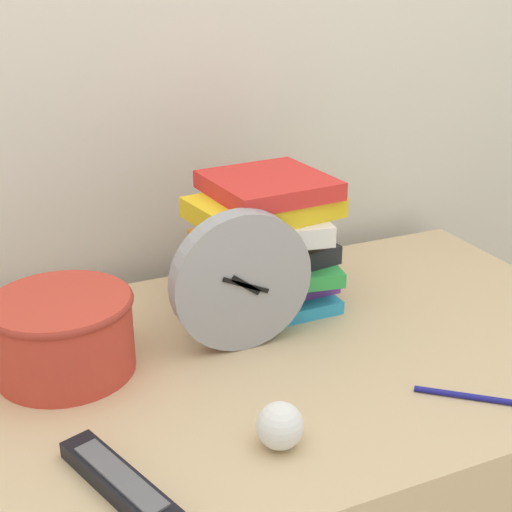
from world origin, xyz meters
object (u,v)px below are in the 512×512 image
at_px(desk_clock, 242,281).
at_px(basket, 63,332).
at_px(tv_remote, 121,484).
at_px(crumpled_paper_ball, 280,426).
at_px(pen, 467,396).
at_px(book_stack, 267,242).

relative_size(desk_clock, basket, 1.06).
height_order(tv_remote, crumpled_paper_ball, crumpled_paper_ball).
height_order(basket, tv_remote, basket).
bearing_deg(desk_clock, basket, 171.77).
relative_size(basket, pen, 1.81).
distance_m(book_stack, crumpled_paper_ball, 0.38).
height_order(book_stack, basket, book_stack).
bearing_deg(book_stack, desk_clock, -130.13).
height_order(book_stack, crumpled_paper_ball, book_stack).
bearing_deg(tv_remote, desk_clock, 44.41).
height_order(desk_clock, basket, desk_clock).
distance_m(basket, pen, 0.55).
bearing_deg(tv_remote, crumpled_paper_ball, 0.37).
relative_size(desk_clock, book_stack, 0.86).
xyz_separation_m(book_stack, crumpled_paper_ball, (-0.14, -0.34, -0.09)).
relative_size(tv_remote, pen, 1.77).
bearing_deg(book_stack, pen, -70.38).
distance_m(basket, crumpled_paper_ball, 0.34).
bearing_deg(book_stack, basket, -168.51).
distance_m(tv_remote, pen, 0.46).
bearing_deg(pen, book_stack, 109.62).
bearing_deg(book_stack, tv_remote, -134.02).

